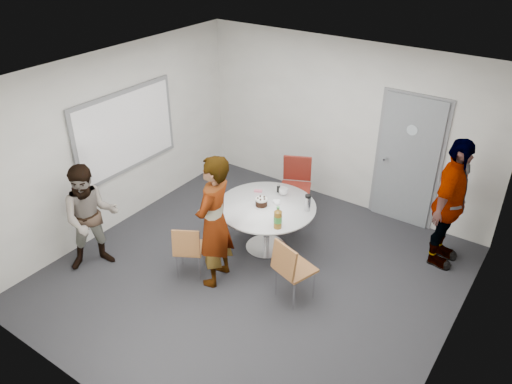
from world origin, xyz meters
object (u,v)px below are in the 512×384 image
Objects in this scene: chair_far at (296,180)px; person_main at (214,222)px; person_right at (450,204)px; person_left at (91,218)px; chair_near_left at (188,247)px; whiteboard at (126,131)px; table at (268,212)px; door at (408,161)px; chair_near_right at (291,266)px.

person_main is (-0.01, -2.03, 0.31)m from chair_far.
person_right is at bearing 121.06° from person_main.
chair_near_left is at bearing -30.91° from person_left.
whiteboard reaches higher than table.
person_main is (2.09, -0.54, -0.54)m from whiteboard.
person_main is (-1.47, -2.82, -0.11)m from door.
whiteboard is at bearing -115.49° from person_main.
person_left is at bearing 127.08° from person_right.
table is at bearing 74.10° from chair_far.
chair_far is 0.53× the size of person_main.
person_main is (-1.02, -0.21, 0.38)m from chair_near_right.
table is 1.12m from chair_near_right.
person_main reaches higher than chair_far.
chair_near_right is (-0.46, -2.62, -0.49)m from door.
person_left is (-1.56, -0.68, -0.15)m from person_main.
person_right reaches higher than chair_near_left.
chair_near_right is at bearing 146.84° from person_right.
door is 3.18m from person_main.
person_right is at bearing 28.13° from table.
door is 1.16× the size of person_main.
chair_far is 2.06m from person_main.
door is at bearing -5.16° from person_left.
whiteboard is at bearing 10.19° from chair_far.
chair_near_left is 0.52× the size of person_left.
chair_near_left is at bearing 131.72° from person_right.
whiteboard reaches higher than person_main.
table is at bearing 155.53° from chair_near_right.
door is 3.53m from chair_near_left.
person_left is (-1.57, -2.72, 0.17)m from chair_far.
door is 1.72m from chair_far.
table is 1.09m from chair_far.
door reaches higher than chair_near_right.
whiteboard is 1.02× the size of person_right.
chair_far is at bearing 5.68° from person_left.
chair_near_left is 0.43× the size of person_main.
table is at bearing -124.55° from door.
whiteboard is 2.45m from table.
door reaches higher than person_left.
whiteboard is at bearing 110.91° from person_right.
person_left is at bearing -66.65° from whiteboard.
person_left is at bearing -130.86° from door.
chair_near_left is 3.52m from person_right.
person_left is (-3.03, -3.51, -0.26)m from door.
whiteboard is (-3.56, -2.28, 0.42)m from door.
door is 2.17× the size of chair_far.
door is 1.38× the size of person_left.
person_main is 3.13m from person_right.
person_left reaches higher than table.
chair_near_right is (1.35, 0.36, 0.06)m from chair_near_left.
person_left is at bearing -77.34° from person_main.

